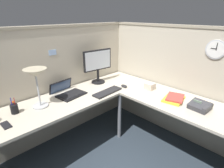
{
  "coord_description": "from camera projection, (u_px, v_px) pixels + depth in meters",
  "views": [
    {
      "loc": [
        -1.44,
        -1.32,
        1.71
      ],
      "look_at": [
        0.14,
        0.29,
        0.82
      ],
      "focal_mm": 28.47,
      "sensor_mm": 36.0,
      "label": 1
    }
  ],
  "objects": [
    {
      "name": "pen_cup",
      "position": [
        14.0,
        109.0,
        1.86
      ],
      "size": [
        0.08,
        0.08,
        0.18
      ],
      "color": "black",
      "rests_on": "desk"
    },
    {
      "name": "ground_plane",
      "position": [
        120.0,
        147.0,
        2.45
      ],
      "size": [
        6.8,
        6.8,
        0.0
      ],
      "primitive_type": "plane",
      "color": "#2D3842"
    },
    {
      "name": "keyboard",
      "position": [
        108.0,
        92.0,
        2.36
      ],
      "size": [
        0.44,
        0.17,
        0.02
      ],
      "primitive_type": "cube",
      "rotation": [
        0.0,
        0.0,
        0.06
      ],
      "color": "#232326",
      "rests_on": "desk"
    },
    {
      "name": "laptop",
      "position": [
        67.0,
        92.0,
        2.34
      ],
      "size": [
        0.39,
        0.42,
        0.22
      ],
      "color": "black",
      "rests_on": "desk"
    },
    {
      "name": "desk",
      "position": [
        115.0,
        112.0,
        2.09
      ],
      "size": [
        2.35,
        2.15,
        0.73
      ],
      "color": "beige",
      "rests_on": "ground"
    },
    {
      "name": "cubicle_wall_right",
      "position": [
        175.0,
        82.0,
        2.54
      ],
      "size": [
        0.12,
        2.37,
        1.58
      ],
      "color": "#B7AD99",
      "rests_on": "ground"
    },
    {
      "name": "cubicle_wall_back",
      "position": [
        58.0,
        84.0,
        2.49
      ],
      "size": [
        2.57,
        0.12,
        1.58
      ],
      "color": "#B7AD99",
      "rests_on": "ground"
    },
    {
      "name": "tissue_box",
      "position": [
        150.0,
        86.0,
        2.46
      ],
      "size": [
        0.12,
        0.12,
        0.09
      ],
      "primitive_type": "cube",
      "color": "beige",
      "rests_on": "desk"
    },
    {
      "name": "pinned_note_leftmost",
      "position": [
        53.0,
        52.0,
        2.26
      ],
      "size": [
        0.1,
        0.0,
        0.07
      ],
      "primitive_type": "cube",
      "color": "#99B7E5"
    },
    {
      "name": "office_phone",
      "position": [
        200.0,
        106.0,
        1.94
      ],
      "size": [
        0.21,
        0.22,
        0.11
      ],
      "color": "#38383D",
      "rests_on": "desk"
    },
    {
      "name": "desk_lamp_dome",
      "position": [
        36.0,
        76.0,
        1.88
      ],
      "size": [
        0.24,
        0.24,
        0.44
      ],
      "color": "#B7BABF",
      "rests_on": "desk"
    },
    {
      "name": "book_stack",
      "position": [
        174.0,
        98.0,
        2.16
      ],
      "size": [
        0.33,
        0.27,
        0.04
      ],
      "color": "yellow",
      "rests_on": "desk"
    },
    {
      "name": "cell_phone",
      "position": [
        6.0,
        125.0,
        1.67
      ],
      "size": [
        0.07,
        0.15,
        0.01
      ],
      "primitive_type": "cube",
      "rotation": [
        0.0,
        0.0,
        0.05
      ],
      "color": "black",
      "rests_on": "desk"
    },
    {
      "name": "computer_mouse",
      "position": [
        124.0,
        86.0,
        2.54
      ],
      "size": [
        0.06,
        0.1,
        0.03
      ],
      "primitive_type": "ellipsoid",
      "color": "#232326",
      "rests_on": "desk"
    },
    {
      "name": "wall_clock",
      "position": [
        216.0,
        49.0,
        2.02
      ],
      "size": [
        0.04,
        0.22,
        0.22
      ],
      "color": "#B7BABF"
    },
    {
      "name": "monitor",
      "position": [
        98.0,
        64.0,
        2.61
      ],
      "size": [
        0.46,
        0.2,
        0.5
      ],
      "color": "black",
      "rests_on": "desk"
    }
  ]
}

